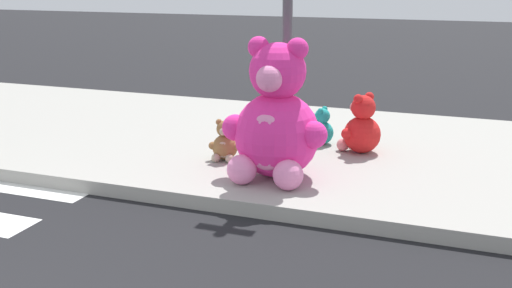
{
  "coord_description": "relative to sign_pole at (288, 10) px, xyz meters",
  "views": [
    {
      "loc": [
        3.01,
        -1.98,
        2.22
      ],
      "look_at": [
        0.93,
        3.6,
        0.55
      ],
      "focal_mm": 42.63,
      "sensor_mm": 36.0,
      "label": 1
    }
  ],
  "objects": [
    {
      "name": "sidewalk",
      "position": [
        -1.0,
        0.8,
        -1.77
      ],
      "size": [
        28.0,
        4.4,
        0.15
      ],
      "primitive_type": "cube",
      "color": "#9E9B93",
      "rests_on": "ground_plane"
    },
    {
      "name": "sign_pole",
      "position": [
        0.0,
        0.0,
        0.0
      ],
      "size": [
        0.56,
        0.11,
        3.2
      ],
      "color": "#4C4C51",
      "rests_on": "sidewalk"
    },
    {
      "name": "plush_pink_large",
      "position": [
        0.08,
        -0.59,
        -1.11
      ],
      "size": [
        1.13,
        0.98,
        1.46
      ],
      "color": "#F22D93",
      "rests_on": "sidewalk"
    },
    {
      "name": "plush_white",
      "position": [
        -0.33,
        0.95,
        -1.44
      ],
      "size": [
        0.44,
        0.5,
        0.64
      ],
      "color": "white",
      "rests_on": "sidewalk"
    },
    {
      "name": "plush_brown",
      "position": [
        -0.67,
        -0.22,
        -1.51
      ],
      "size": [
        0.36,
        0.33,
        0.48
      ],
      "color": "olive",
      "rests_on": "sidewalk"
    },
    {
      "name": "plush_red",
      "position": [
        0.73,
        0.64,
        -1.41
      ],
      "size": [
        0.52,
        0.51,
        0.72
      ],
      "color": "red",
      "rests_on": "sidewalk"
    },
    {
      "name": "plush_teal",
      "position": [
        0.2,
        0.84,
        -1.51
      ],
      "size": [
        0.33,
        0.36,
        0.47
      ],
      "color": "teal",
      "rests_on": "sidewalk"
    }
  ]
}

